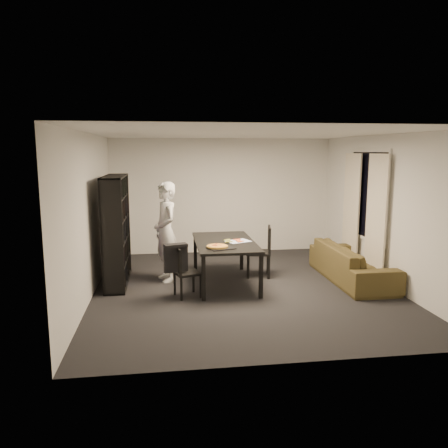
{
  "coord_description": "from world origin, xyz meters",
  "views": [
    {
      "loc": [
        -1.33,
        -7.11,
        2.32
      ],
      "look_at": [
        -0.28,
        0.39,
        1.05
      ],
      "focal_mm": 35.0,
      "sensor_mm": 36.0,
      "label": 1
    }
  ],
  "objects": [
    {
      "name": "kitchen_towel",
      "position": [
        -0.05,
        0.23,
        0.77
      ],
      "size": [
        0.48,
        0.43,
        0.01
      ],
      "primitive_type": "cube",
      "rotation": [
        0.0,
        0.0,
        0.4
      ],
      "color": "white",
      "rests_on": "dining_table"
    },
    {
      "name": "person",
      "position": [
        -1.3,
        0.61,
        0.89
      ],
      "size": [
        0.61,
        0.75,
        1.79
      ],
      "primitive_type": "imported",
      "rotation": [
        0.0,
        0.0,
        -1.25
      ],
      "color": "silver",
      "rests_on": "room"
    },
    {
      "name": "dining_table",
      "position": [
        -0.28,
        0.29,
        0.69
      ],
      "size": [
        1.02,
        1.83,
        0.76
      ],
      "color": "black",
      "rests_on": "room"
    },
    {
      "name": "baking_tray",
      "position": [
        -0.42,
        -0.26,
        0.77
      ],
      "size": [
        0.48,
        0.43,
        0.01
      ],
      "primitive_type": "cube",
      "rotation": [
        0.0,
        0.0,
        0.32
      ],
      "color": "black",
      "rests_on": "dining_table"
    },
    {
      "name": "chair_right",
      "position": [
        0.49,
        0.63,
        0.54
      ],
      "size": [
        0.52,
        0.52,
        0.95
      ],
      "rotation": [
        0.0,
        0.0,
        -1.77
      ],
      "color": "black",
      "rests_on": "room"
    },
    {
      "name": "window_pane",
      "position": [
        2.48,
        0.6,
        1.5
      ],
      "size": [
        0.02,
        1.4,
        1.6
      ],
      "primitive_type": "cube",
      "color": "black",
      "rests_on": "room"
    },
    {
      "name": "room",
      "position": [
        0.0,
        0.0,
        1.3
      ],
      "size": [
        5.01,
        5.51,
        2.61
      ],
      "color": "black",
      "rests_on": "ground"
    },
    {
      "name": "curtain_left",
      "position": [
        2.4,
        0.08,
        1.15
      ],
      "size": [
        0.03,
        0.7,
        2.25
      ],
      "primitive_type": "cube",
      "color": "beige",
      "rests_on": "room"
    },
    {
      "name": "sofa",
      "position": [
        2.03,
        0.16,
        0.32
      ],
      "size": [
        0.85,
        2.18,
        0.64
      ],
      "primitive_type": "imported",
      "rotation": [
        0.0,
        0.0,
        1.57
      ],
      "color": "#43391B",
      "rests_on": "room"
    },
    {
      "name": "chair_left",
      "position": [
        -1.05,
        -0.35,
        0.47
      ],
      "size": [
        0.47,
        0.47,
        0.82
      ],
      "rotation": [
        0.0,
        0.0,
        1.86
      ],
      "color": "black",
      "rests_on": "room"
    },
    {
      "name": "bookshelf",
      "position": [
        -2.16,
        0.6,
        0.95
      ],
      "size": [
        0.35,
        1.5,
        1.9
      ],
      "primitive_type": "cube",
      "color": "black",
      "rests_on": "room"
    },
    {
      "name": "curtain_right",
      "position": [
        2.4,
        1.12,
        1.15
      ],
      "size": [
        0.03,
        0.7,
        2.25
      ],
      "primitive_type": "cube",
      "color": "beige",
      "rests_on": "room"
    },
    {
      "name": "pepperoni_pizza",
      "position": [
        -0.47,
        -0.23,
        0.79
      ],
      "size": [
        0.35,
        0.35,
        0.03
      ],
      "rotation": [
        0.0,
        0.0,
        0.15
      ],
      "color": "olive",
      "rests_on": "dining_table"
    },
    {
      "name": "pizza_slices",
      "position": [
        -0.14,
        0.24,
        0.78
      ],
      "size": [
        0.41,
        0.36,
        0.01
      ],
      "primitive_type": null,
      "rotation": [
        0.0,
        0.0,
        -0.14
      ],
      "color": "gold",
      "rests_on": "dining_table"
    },
    {
      "name": "window_frame",
      "position": [
        2.48,
        0.6,
        1.5
      ],
      "size": [
        0.03,
        1.52,
        1.72
      ],
      "primitive_type": "cube",
      "color": "white",
      "rests_on": "room"
    },
    {
      "name": "draped_jacket",
      "position": [
        -1.15,
        -0.38,
        0.67
      ],
      "size": [
        0.39,
        0.26,
        0.45
      ],
      "rotation": [
        0.0,
        0.0,
        1.86
      ],
      "color": "black",
      "rests_on": "chair_left"
    }
  ]
}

